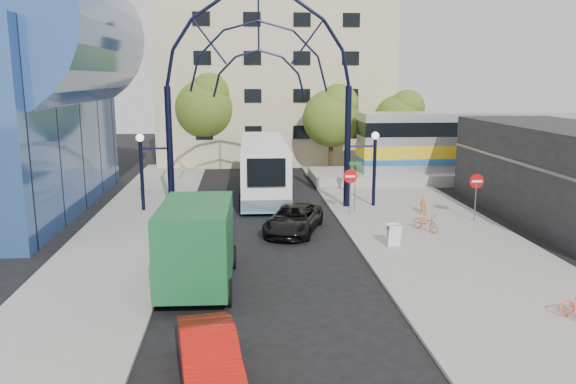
{
  "coord_description": "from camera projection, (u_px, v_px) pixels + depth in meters",
  "views": [
    {
      "loc": [
        -1.09,
        -17.42,
        7.44
      ],
      "look_at": [
        0.91,
        6.0,
        2.64
      ],
      "focal_mm": 35.0,
      "sensor_mm": 36.0,
      "label": 1
    }
  ],
  "objects": [
    {
      "name": "ground",
      "position": [
        276.0,
        307.0,
        18.58
      ],
      "size": [
        120.0,
        120.0,
        0.0
      ],
      "primitive_type": "plane",
      "color": "black",
      "rests_on": "ground"
    },
    {
      "name": "sidewalk_east",
      "position": [
        463.0,
        260.0,
        23.14
      ],
      "size": [
        8.0,
        56.0,
        0.12
      ],
      "primitive_type": "cube",
      "color": "gray",
      "rests_on": "ground"
    },
    {
      "name": "plaza_west",
      "position": [
        115.0,
        254.0,
        23.89
      ],
      "size": [
        5.0,
        50.0,
        0.12
      ],
      "primitive_type": "cube",
      "color": "gray",
      "rests_on": "ground"
    },
    {
      "name": "gateway_arch",
      "position": [
        259.0,
        57.0,
        30.54
      ],
      "size": [
        13.64,
        0.44,
        12.1
      ],
      "color": "black",
      "rests_on": "ground"
    },
    {
      "name": "stop_sign",
      "position": [
        350.0,
        180.0,
        30.3
      ],
      "size": [
        0.8,
        0.07,
        2.5
      ],
      "color": "slate",
      "rests_on": "sidewalk_east"
    },
    {
      "name": "do_not_enter_sign",
      "position": [
        476.0,
        186.0,
        28.87
      ],
      "size": [
        0.76,
        0.07,
        2.48
      ],
      "color": "slate",
      "rests_on": "sidewalk_east"
    },
    {
      "name": "street_name_sign",
      "position": [
        355.0,
        176.0,
        30.89
      ],
      "size": [
        0.7,
        0.7,
        2.8
      ],
      "color": "slate",
      "rests_on": "sidewalk_east"
    },
    {
      "name": "sandwich_board",
      "position": [
        394.0,
        232.0,
        24.74
      ],
      "size": [
        0.55,
        0.61,
        0.99
      ],
      "color": "white",
      "rests_on": "sidewalk_east"
    },
    {
      "name": "commercial_block_east",
      "position": [
        570.0,
        174.0,
        29.18
      ],
      "size": [
        6.0,
        16.0,
        5.0
      ],
      "primitive_type": "cube",
      "color": "black",
      "rests_on": "ground"
    },
    {
      "name": "apartment_block",
      "position": [
        273.0,
        83.0,
        51.49
      ],
      "size": [
        20.0,
        12.1,
        14.0
      ],
      "color": "#C6AD89",
      "rests_on": "ground"
    },
    {
      "name": "train_platform",
      "position": [
        525.0,
        174.0,
        41.65
      ],
      "size": [
        32.0,
        5.0,
        0.8
      ],
      "primitive_type": "cube",
      "color": "gray",
      "rests_on": "ground"
    },
    {
      "name": "train_car",
      "position": [
        528.0,
        141.0,
        41.15
      ],
      "size": [
        25.1,
        3.05,
        4.2
      ],
      "color": "#B7B7BC",
      "rests_on": "train_platform"
    },
    {
      "name": "tree_north_a",
      "position": [
        333.0,
        115.0,
        43.48
      ],
      "size": [
        4.48,
        4.48,
        7.0
      ],
      "color": "#382314",
      "rests_on": "ground"
    },
    {
      "name": "tree_north_b",
      "position": [
        206.0,
        104.0,
        46.42
      ],
      "size": [
        5.12,
        5.12,
        8.0
      ],
      "color": "#382314",
      "rests_on": "ground"
    },
    {
      "name": "tree_north_c",
      "position": [
        401.0,
        117.0,
        46.0
      ],
      "size": [
        4.16,
        4.16,
        6.5
      ],
      "color": "#382314",
      "rests_on": "ground"
    },
    {
      "name": "city_bus",
      "position": [
        263.0,
        167.0,
        36.15
      ],
      "size": [
        3.16,
        12.72,
        3.48
      ],
      "rotation": [
        0.0,
        0.0,
        -0.02
      ],
      "color": "white",
      "rests_on": "ground"
    },
    {
      "name": "green_truck",
      "position": [
        199.0,
        243.0,
        20.21
      ],
      "size": [
        2.64,
        6.45,
        3.22
      ],
      "rotation": [
        0.0,
        0.0,
        -0.03
      ],
      "color": "black",
      "rests_on": "ground"
    },
    {
      "name": "black_suv",
      "position": [
        294.0,
        219.0,
        27.38
      ],
      "size": [
        3.63,
        5.25,
        1.33
      ],
      "primitive_type": "imported",
      "rotation": [
        0.0,
        0.0,
        -0.33
      ],
      "color": "black",
      "rests_on": "ground"
    },
    {
      "name": "red_sedan",
      "position": [
        209.0,
        356.0,
        13.93
      ],
      "size": [
        2.0,
        4.17,
        1.32
      ],
      "primitive_type": "imported",
      "rotation": [
        0.0,
        0.0,
        0.16
      ],
      "color": "#B9110B",
      "rests_on": "ground"
    },
    {
      "name": "bike_near_a",
      "position": [
        426.0,
        222.0,
        27.26
      ],
      "size": [
        1.24,
        1.68,
        0.84
      ],
      "primitive_type": "imported",
      "rotation": [
        0.0,
        0.0,
        0.48
      ],
      "color": "#CB4C28",
      "rests_on": "sidewalk_east"
    },
    {
      "name": "bike_near_b",
      "position": [
        424.0,
        204.0,
        30.84
      ],
      "size": [
        0.66,
        1.72,
        1.01
      ],
      "primitive_type": "imported",
      "rotation": [
        0.0,
        0.0,
        -0.11
      ],
      "color": "orange",
      "rests_on": "sidewalk_east"
    }
  ]
}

